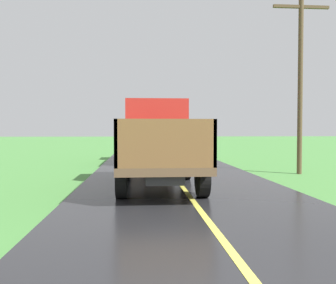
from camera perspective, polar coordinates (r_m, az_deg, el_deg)
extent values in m
cube|color=#2D2D30|center=(10.93, -1.44, -4.13)|extent=(0.90, 5.51, 0.24)
cube|color=brown|center=(10.91, -1.44, -3.09)|extent=(2.30, 5.80, 0.20)
cube|color=red|center=(12.81, -1.92, 2.35)|extent=(2.10, 1.90, 1.90)
cube|color=black|center=(13.77, -2.10, 3.71)|extent=(1.78, 0.02, 0.76)
cube|color=brown|center=(9.89, -7.57, 0.15)|extent=(0.08, 3.85, 1.10)
cube|color=brown|center=(10.02, 5.21, 0.19)|extent=(0.08, 3.85, 1.10)
cube|color=brown|center=(8.02, -0.34, -0.24)|extent=(2.30, 0.08, 1.10)
cube|color=brown|center=(11.78, -1.68, 0.45)|extent=(2.30, 0.08, 1.10)
cylinder|color=black|center=(12.72, -6.62, -3.75)|extent=(0.28, 1.00, 1.00)
cylinder|color=black|center=(12.81, 2.83, -3.69)|extent=(0.28, 1.00, 1.00)
cylinder|color=black|center=(9.35, -7.38, -5.79)|extent=(0.28, 1.00, 1.00)
cylinder|color=black|center=(9.48, 5.47, -5.68)|extent=(0.28, 1.00, 1.00)
ellipsoid|color=#95BB27|center=(9.56, -2.01, -0.39)|extent=(0.55, 0.56, 0.46)
ellipsoid|color=#94C325|center=(10.39, 2.06, 1.53)|extent=(0.44, 0.49, 0.49)
ellipsoid|color=#95C134|center=(8.66, 0.30, -2.60)|extent=(0.41, 0.38, 0.49)
ellipsoid|color=#94C92F|center=(8.98, 2.61, -2.42)|extent=(0.58, 0.68, 0.38)
ellipsoid|color=#9CB227|center=(9.54, -1.73, -0.21)|extent=(0.48, 0.44, 0.49)
ellipsoid|color=#8FBB26|center=(8.81, 1.43, -0.50)|extent=(0.55, 0.60, 0.51)
ellipsoid|color=#8DC333|center=(10.96, -0.90, 1.87)|extent=(0.42, 0.45, 0.37)
ellipsoid|color=#87B525|center=(8.61, -4.90, -0.61)|extent=(0.49, 0.50, 0.40)
ellipsoid|color=#95B41E|center=(8.62, -6.48, -0.40)|extent=(0.43, 0.43, 0.40)
ellipsoid|color=#8FC32F|center=(8.74, -3.36, -2.52)|extent=(0.46, 0.47, 0.52)
ellipsoid|color=#84C532|center=(10.81, 1.27, 1.96)|extent=(0.54, 0.58, 0.38)
ellipsoid|color=#92C025|center=(11.00, 1.98, 0.02)|extent=(0.46, 0.59, 0.37)
cube|color=#2D2D30|center=(20.08, -3.10, -1.38)|extent=(0.90, 5.51, 0.24)
cube|color=brown|center=(20.07, -3.10, -0.81)|extent=(2.30, 5.80, 0.20)
cube|color=gold|center=(22.00, -3.23, 2.16)|extent=(2.10, 1.90, 1.90)
cube|color=black|center=(22.96, -3.29, 2.98)|extent=(1.79, 0.02, 0.76)
cube|color=#232328|center=(19.08, -6.36, 0.99)|extent=(0.08, 3.85, 1.10)
cube|color=#232328|center=(19.14, 0.29, 1.01)|extent=(0.08, 3.85, 1.10)
cube|color=#232328|center=(17.19, -2.87, 0.91)|extent=(2.30, 0.08, 1.10)
cube|color=#232328|center=(20.96, -3.17, 1.08)|extent=(2.30, 0.08, 1.10)
cylinder|color=black|center=(21.89, -5.97, -1.38)|extent=(0.28, 1.00, 1.00)
cylinder|color=black|center=(21.93, -0.47, -1.36)|extent=(0.28, 1.00, 1.00)
cylinder|color=black|center=(18.50, -6.23, -1.98)|extent=(0.28, 1.00, 1.00)
cylinder|color=black|center=(18.56, 0.27, -1.96)|extent=(0.28, 1.00, 1.00)
ellipsoid|color=#93C826|center=(19.93, -3.77, -0.04)|extent=(0.41, 0.38, 0.49)
ellipsoid|color=#8BB027|center=(18.79, -2.75, 0.77)|extent=(0.45, 0.45, 0.51)
ellipsoid|color=#9AAF20|center=(19.89, -1.20, 1.81)|extent=(0.51, 0.54, 0.45)
ellipsoid|color=#93B732|center=(19.28, -0.79, 0.76)|extent=(0.52, 0.59, 0.47)
ellipsoid|color=#97BC24|center=(20.69, -1.38, 1.87)|extent=(0.58, 0.64, 0.44)
ellipsoid|color=#87B724|center=(19.35, -3.41, -0.16)|extent=(0.40, 0.45, 0.43)
ellipsoid|color=#9CB52A|center=(18.05, -1.35, 0.76)|extent=(0.49, 0.54, 0.44)
ellipsoid|color=#85B834|center=(19.19, -3.15, -0.18)|extent=(0.57, 0.58, 0.39)
ellipsoid|color=#9DC535|center=(17.46, -4.42, 1.88)|extent=(0.53, 0.54, 0.47)
ellipsoid|color=#93C323|center=(19.44, -2.81, 0.92)|extent=(0.47, 0.52, 0.42)
ellipsoid|color=#99C131|center=(19.98, -3.75, 0.87)|extent=(0.40, 0.42, 0.40)
ellipsoid|color=#88B431|center=(19.63, -2.11, 0.92)|extent=(0.54, 0.70, 0.46)
cylinder|color=brown|center=(16.03, 20.22, 8.31)|extent=(0.20, 0.20, 7.30)
cube|color=brown|center=(16.71, 20.35, 19.45)|extent=(2.36, 0.12, 0.12)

